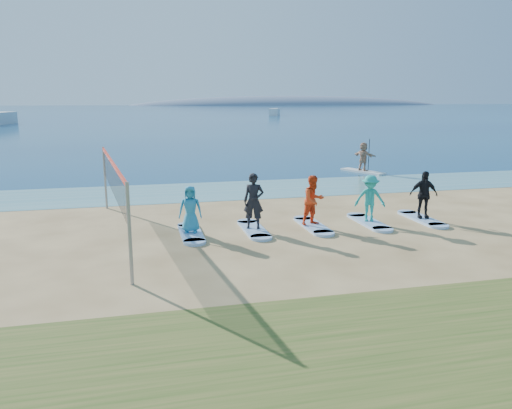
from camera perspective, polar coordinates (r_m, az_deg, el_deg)
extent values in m
plane|color=tan|center=(14.50, 6.81, -5.62)|extent=(600.00, 600.00, 0.00)
plane|color=teal|center=(24.33, -1.80, 1.71)|extent=(600.00, 600.00, 0.00)
plane|color=navy|center=(173.05, -12.20, 10.37)|extent=(600.00, 600.00, 0.00)
ellipsoid|color=slate|center=(328.51, 4.16, 11.29)|extent=(220.00, 56.00, 18.00)
cylinder|color=gray|center=(12.11, -14.24, -3.31)|extent=(0.09, 0.09, 2.50)
cylinder|color=gray|center=(20.91, -16.87, 2.93)|extent=(0.09, 0.09, 2.50)
cube|color=black|center=(16.37, -16.03, 2.87)|extent=(1.04, 8.95, 1.00)
cube|color=red|center=(16.30, -16.14, 4.67)|extent=(1.07, 8.95, 0.10)
cube|color=silver|center=(30.70, 12.10, 3.71)|extent=(1.83, 3.03, 0.12)
imported|color=tan|center=(30.59, 12.17, 5.39)|extent=(1.11, 1.63, 1.69)
cube|color=silver|center=(95.22, -27.25, 8.12)|extent=(4.03, 9.45, 2.05)
cube|color=silver|center=(128.43, 2.12, 10.12)|extent=(4.08, 5.69, 1.79)
cube|color=#93B7E3|center=(16.50, -7.45, -3.28)|extent=(0.70, 2.20, 0.09)
imported|color=teal|center=(16.30, -7.52, -0.54)|extent=(0.83, 0.62, 1.53)
cube|color=#93B7E3|center=(16.84, -0.27, -2.86)|extent=(0.70, 2.20, 0.09)
imported|color=black|center=(16.62, -0.27, 0.39)|extent=(0.79, 0.65, 1.86)
cube|color=#93B7E3|center=(17.43, 6.52, -2.42)|extent=(0.70, 2.20, 0.09)
imported|color=red|center=(17.23, 6.59, 0.49)|extent=(0.99, 0.88, 1.72)
cube|color=#93B7E3|center=(18.26, 12.77, -1.99)|extent=(0.70, 2.20, 0.09)
imported|color=teal|center=(18.07, 12.90, 0.70)|extent=(1.21, 0.93, 1.65)
cube|color=#93B7E3|center=(19.28, 18.42, -1.57)|extent=(0.70, 2.20, 0.09)
imported|color=black|center=(19.09, 18.60, 1.08)|extent=(1.08, 0.64, 1.72)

